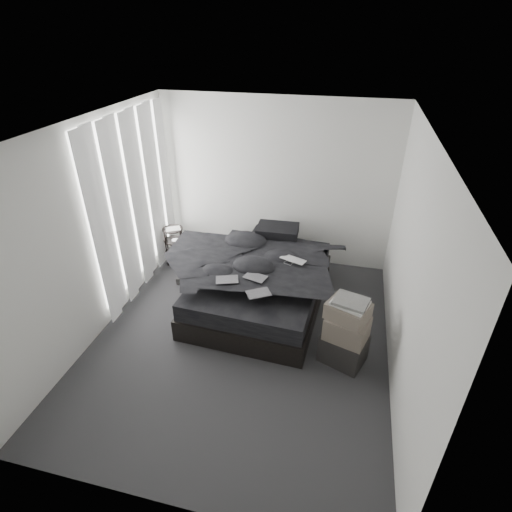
% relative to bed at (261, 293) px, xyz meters
% --- Properties ---
extents(floor, '(3.60, 4.20, 0.01)m').
position_rel_bed_xyz_m(floor, '(-0.07, -0.79, -0.15)').
color(floor, '#303033').
rests_on(floor, ground).
extents(ceiling, '(3.60, 4.20, 0.01)m').
position_rel_bed_xyz_m(ceiling, '(-0.07, -0.79, 2.45)').
color(ceiling, white).
rests_on(ceiling, ground).
extents(wall_back, '(3.60, 0.01, 2.60)m').
position_rel_bed_xyz_m(wall_back, '(-0.07, 1.31, 1.15)').
color(wall_back, white).
rests_on(wall_back, ground).
extents(wall_front, '(3.60, 0.01, 2.60)m').
position_rel_bed_xyz_m(wall_front, '(-0.07, -2.89, 1.15)').
color(wall_front, white).
rests_on(wall_front, ground).
extents(wall_left, '(0.01, 4.20, 2.60)m').
position_rel_bed_xyz_m(wall_left, '(-1.87, -0.79, 1.15)').
color(wall_left, white).
rests_on(wall_left, ground).
extents(wall_right, '(0.01, 4.20, 2.60)m').
position_rel_bed_xyz_m(wall_right, '(1.73, -0.79, 1.15)').
color(wall_right, white).
rests_on(wall_right, ground).
extents(window_left, '(0.02, 2.00, 2.30)m').
position_rel_bed_xyz_m(window_left, '(-1.85, 0.11, 1.20)').
color(window_left, white).
rests_on(window_left, wall_left).
extents(curtain_left, '(0.06, 2.12, 2.48)m').
position_rel_bed_xyz_m(curtain_left, '(-1.80, 0.11, 1.13)').
color(curtain_left, white).
rests_on(curtain_left, wall_left).
extents(bed, '(1.78, 2.28, 0.30)m').
position_rel_bed_xyz_m(bed, '(0.00, 0.00, 0.00)').
color(bed, black).
rests_on(bed, floor).
extents(mattress, '(1.71, 2.21, 0.23)m').
position_rel_bed_xyz_m(mattress, '(0.00, 0.00, 0.27)').
color(mattress, black).
rests_on(mattress, bed).
extents(duvet, '(1.72, 1.96, 0.25)m').
position_rel_bed_xyz_m(duvet, '(-0.00, -0.05, 0.51)').
color(duvet, black).
rests_on(duvet, mattress).
extents(pillow_lower, '(0.68, 0.48, 0.15)m').
position_rel_bed_xyz_m(pillow_lower, '(-0.00, 0.85, 0.46)').
color(pillow_lower, black).
rests_on(pillow_lower, mattress).
extents(pillow_upper, '(0.63, 0.45, 0.14)m').
position_rel_bed_xyz_m(pillow_upper, '(0.07, 0.82, 0.60)').
color(pillow_upper, black).
rests_on(pillow_upper, pillow_lower).
extents(laptop, '(0.41, 0.34, 0.03)m').
position_rel_bed_xyz_m(laptop, '(0.41, 0.03, 0.65)').
color(laptop, silver).
rests_on(laptop, duvet).
extents(comic_a, '(0.32, 0.26, 0.01)m').
position_rel_bed_xyz_m(comic_a, '(-0.30, -0.57, 0.64)').
color(comic_a, black).
rests_on(comic_a, duvet).
extents(comic_b, '(0.31, 0.25, 0.01)m').
position_rel_bed_xyz_m(comic_b, '(0.03, -0.43, 0.65)').
color(comic_b, black).
rests_on(comic_b, duvet).
extents(comic_c, '(0.33, 0.30, 0.01)m').
position_rel_bed_xyz_m(comic_c, '(0.15, -0.75, 0.65)').
color(comic_c, black).
rests_on(comic_c, duvet).
extents(side_stand, '(0.42, 0.42, 0.60)m').
position_rel_bed_xyz_m(side_stand, '(-1.63, 0.76, 0.15)').
color(side_stand, black).
rests_on(side_stand, floor).
extents(papers, '(0.29, 0.27, 0.01)m').
position_rel_bed_xyz_m(papers, '(-1.62, 0.76, 0.46)').
color(papers, white).
rests_on(papers, side_stand).
extents(floor_books, '(0.13, 0.18, 0.12)m').
position_rel_bed_xyz_m(floor_books, '(-1.29, 0.20, -0.09)').
color(floor_books, black).
rests_on(floor_books, floor).
extents(box_lower, '(0.59, 0.53, 0.36)m').
position_rel_bed_xyz_m(box_lower, '(1.20, -0.87, 0.03)').
color(box_lower, black).
rests_on(box_lower, floor).
extents(box_mid, '(0.54, 0.48, 0.27)m').
position_rel_bed_xyz_m(box_mid, '(1.20, -0.88, 0.35)').
color(box_mid, '#665C51').
rests_on(box_mid, box_lower).
extents(box_upper, '(0.54, 0.50, 0.19)m').
position_rel_bed_xyz_m(box_upper, '(1.19, -0.86, 0.58)').
color(box_upper, '#665C51').
rests_on(box_upper, box_mid).
extents(art_book_white, '(0.45, 0.41, 0.04)m').
position_rel_bed_xyz_m(art_book_white, '(1.20, -0.87, 0.69)').
color(art_book_white, silver).
rests_on(art_book_white, box_upper).
extents(art_book_snake, '(0.42, 0.37, 0.03)m').
position_rel_bed_xyz_m(art_book_snake, '(1.20, -0.88, 0.73)').
color(art_book_snake, silver).
rests_on(art_book_snake, art_book_white).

